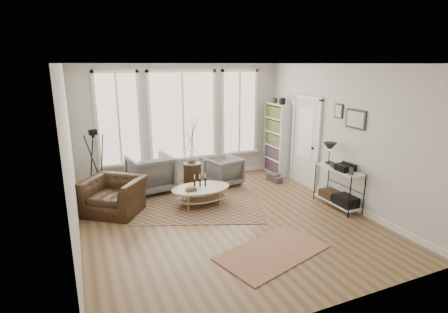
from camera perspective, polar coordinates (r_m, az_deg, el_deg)
name	(u,v)px	position (r m, az deg, el deg)	size (l,w,h in m)	color
room	(227,148)	(6.34, 0.55, 1.46)	(5.50, 5.54, 2.90)	olive
bay_window	(183,118)	(8.78, -6.70, 6.34)	(4.14, 0.12, 2.24)	tan
door	(306,140)	(8.62, 13.17, 2.60)	(0.09, 1.06, 2.22)	silver
bookcase	(277,139)	(9.45, 8.62, 2.85)	(0.31, 0.85, 2.06)	white
low_shelf	(338,184)	(7.58, 18.16, -4.23)	(0.38, 1.08, 1.30)	white
wall_art	(351,117)	(7.42, 20.03, 6.08)	(0.04, 0.88, 0.44)	black
rug_main	(200,205)	(7.48, -3.88, -7.89)	(2.56, 1.92, 0.01)	brown
rug_runner	(272,252)	(5.78, 7.91, -15.17)	(1.75, 0.97, 0.01)	brown
coffee_table	(201,191)	(7.37, -3.84, -5.71)	(1.26, 0.82, 0.58)	tan
armchair_left	(150,174)	(8.28, -11.93, -2.75)	(0.93, 0.96, 0.87)	slate
armchair_right	(224,171)	(8.59, -0.06, -2.40)	(0.74, 0.76, 0.69)	slate
side_table	(192,154)	(8.20, -5.26, 0.38)	(0.42, 0.42, 1.77)	#372415
vase	(191,156)	(8.39, -5.38, 0.11)	(0.26, 0.26, 0.27)	silver
accent_chair	(114,196)	(7.35, -17.53, -6.10)	(1.09, 0.95, 0.71)	#372415
tripod_camera	(96,169)	(7.94, -20.12, -1.91)	(0.56, 0.56, 1.58)	black
book_stack_near	(273,177)	(9.04, 8.07, -3.35)	(0.22, 0.29, 0.18)	brown
book_stack_far	(277,180)	(8.90, 8.68, -3.81)	(0.18, 0.22, 0.14)	brown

